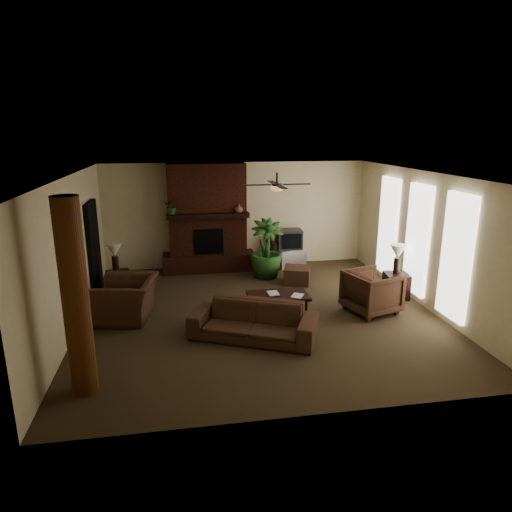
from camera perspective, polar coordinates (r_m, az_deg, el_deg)
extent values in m
plane|color=#4A3A25|center=(9.30, 0.42, -7.20)|extent=(7.00, 7.00, 0.00)
plane|color=silver|center=(8.61, 0.46, 10.25)|extent=(7.00, 7.00, 0.00)
plane|color=beige|center=(12.24, -2.45, 5.19)|extent=(7.00, 0.00, 7.00)
plane|color=beige|center=(5.61, 6.78, -7.58)|extent=(7.00, 0.00, 7.00)
plane|color=beige|center=(8.95, -22.22, 0.16)|extent=(0.00, 7.00, 7.00)
plane|color=beige|center=(10.06, 20.48, 1.94)|extent=(0.00, 7.00, 7.00)
cube|color=#4E2115|center=(11.92, -6.13, 4.84)|extent=(2.00, 0.50, 2.80)
cube|color=#4E2115|center=(12.09, -5.94, -0.73)|extent=(2.40, 0.70, 0.45)
cube|color=black|center=(11.79, -5.97, 1.84)|extent=(0.75, 0.04, 0.65)
cube|color=black|center=(11.62, -6.05, 5.07)|extent=(2.10, 0.28, 0.12)
cube|color=white|center=(11.42, 16.29, 3.58)|extent=(0.08, 0.85, 2.35)
cube|color=white|center=(10.21, 19.66, 1.93)|extent=(0.08, 0.85, 2.35)
cube|color=white|center=(9.06, 23.90, -0.16)|extent=(0.08, 0.85, 2.35)
cylinder|color=brown|center=(6.59, -21.80, -5.08)|extent=(0.36, 0.36, 2.80)
cube|color=black|center=(10.73, -19.76, 0.89)|extent=(0.10, 1.00, 2.10)
cylinder|color=black|center=(9.00, 2.66, 9.69)|extent=(0.04, 0.04, 0.24)
cylinder|color=black|center=(9.01, 2.65, 8.93)|extent=(0.20, 0.20, 0.06)
ellipsoid|color=#F2BF72|center=(9.02, 2.64, 8.55)|extent=(0.26, 0.26, 0.14)
cube|color=black|center=(9.10, 5.14, 9.02)|extent=(0.55, 0.12, 0.01)
cube|color=black|center=(8.93, 0.11, 8.95)|extent=(0.55, 0.12, 0.01)
cube|color=black|center=(9.40, 2.12, 9.27)|extent=(0.12, 0.55, 0.01)
cube|color=black|center=(8.62, 3.22, 8.69)|extent=(0.12, 0.55, 0.01)
imported|color=#4E3121|center=(8.07, -0.35, -7.50)|extent=(2.29, 1.52, 0.87)
imported|color=#4E3121|center=(9.25, -16.00, -4.41)|extent=(0.98, 1.34, 1.07)
imported|color=#4E3121|center=(9.49, 14.44, -4.14)|extent=(1.11, 1.15, 0.96)
cube|color=black|center=(9.10, 2.78, -5.03)|extent=(1.20, 0.70, 0.06)
cube|color=black|center=(8.86, -0.07, -7.08)|extent=(0.07, 0.07, 0.37)
cube|color=black|center=(9.07, 6.22, -6.63)|extent=(0.07, 0.07, 0.37)
cube|color=black|center=(9.32, -0.58, -5.92)|extent=(0.07, 0.07, 0.37)
cube|color=black|center=(9.52, 5.40, -5.52)|extent=(0.07, 0.07, 0.37)
cube|color=#4E3121|center=(11.04, 5.19, -2.44)|extent=(0.76, 0.76, 0.40)
cube|color=silver|center=(12.41, 4.18, -0.14)|extent=(0.98, 0.80, 0.50)
cube|color=#353538|center=(12.28, 4.25, 2.15)|extent=(0.69, 0.55, 0.52)
cube|color=black|center=(12.03, 4.55, 1.86)|extent=(0.52, 0.07, 0.40)
cylinder|color=#2F211A|center=(12.29, 2.26, 0.22)|extent=(0.34, 0.34, 0.70)
sphere|color=#2F211A|center=(12.23, 2.27, 1.35)|extent=(0.34, 0.34, 0.34)
imported|color=#2B5120|center=(11.40, 1.33, -0.67)|extent=(1.01, 1.57, 0.83)
cube|color=black|center=(10.64, -16.84, -3.34)|extent=(0.62, 0.62, 0.55)
cylinder|color=black|center=(10.55, -17.30, -0.96)|extent=(0.16, 0.16, 0.35)
cone|color=white|center=(10.47, -17.44, 0.74)|extent=(0.41, 0.41, 0.30)
cube|color=black|center=(10.51, 17.23, -3.59)|extent=(0.57, 0.57, 0.55)
cylinder|color=black|center=(10.42, 17.33, -1.18)|extent=(0.15, 0.15, 0.35)
cone|color=white|center=(10.33, 17.47, 0.55)|extent=(0.39, 0.39, 0.30)
imported|color=#2B5120|center=(11.58, -10.54, 5.98)|extent=(0.44, 0.48, 0.33)
imported|color=brown|center=(11.66, -2.18, 6.03)|extent=(0.27, 0.28, 0.22)
imported|color=#999999|center=(9.02, 1.51, -4.01)|extent=(0.22, 0.03, 0.29)
imported|color=#999999|center=(8.98, 4.60, -4.16)|extent=(0.20, 0.13, 0.29)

